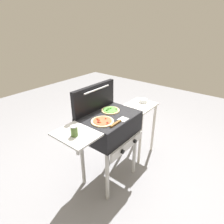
% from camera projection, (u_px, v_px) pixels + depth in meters
% --- Properties ---
extents(ground_plane, '(8.00, 8.00, 0.00)m').
position_uv_depth(ground_plane, '(110.00, 177.00, 2.46)').
color(ground_plane, gray).
extents(grill, '(0.96, 0.53, 0.90)m').
position_uv_depth(grill, '(109.00, 127.00, 2.12)').
color(grill, black).
rests_on(grill, ground_plane).
extents(grill_lid_open, '(0.63, 0.08, 0.30)m').
position_uv_depth(grill_lid_open, '(94.00, 98.00, 2.12)').
color(grill_lid_open, black).
rests_on(grill_lid_open, grill).
extents(pizza_pepperoni, '(0.24, 0.24, 0.04)m').
position_uv_depth(pizza_pepperoni, '(102.00, 121.00, 1.92)').
color(pizza_pepperoni, beige).
rests_on(pizza_pepperoni, grill).
extents(pizza_veggie, '(0.21, 0.21, 0.04)m').
position_uv_depth(pizza_veggie, '(110.00, 110.00, 2.16)').
color(pizza_veggie, '#E0C17F').
rests_on(pizza_veggie, grill).
extents(sauce_jar, '(0.06, 0.06, 0.10)m').
position_uv_depth(sauce_jar, '(74.00, 131.00, 1.68)').
color(sauce_jar, '#4C6B2D').
rests_on(sauce_jar, grill).
extents(spatula, '(0.26, 0.09, 0.02)m').
position_uv_depth(spatula, '(119.00, 122.00, 1.92)').
color(spatula, '#B7BABF').
rests_on(spatula, grill).
extents(prep_table, '(0.44, 0.36, 0.80)m').
position_uv_depth(prep_table, '(139.00, 120.00, 2.68)').
color(prep_table, beige).
rests_on(prep_table, ground_plane).
extents(topping_bowl_near, '(0.11, 0.11, 0.04)m').
position_uv_depth(topping_bowl_near, '(143.00, 101.00, 2.65)').
color(topping_bowl_near, silver).
rests_on(topping_bowl_near, prep_table).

